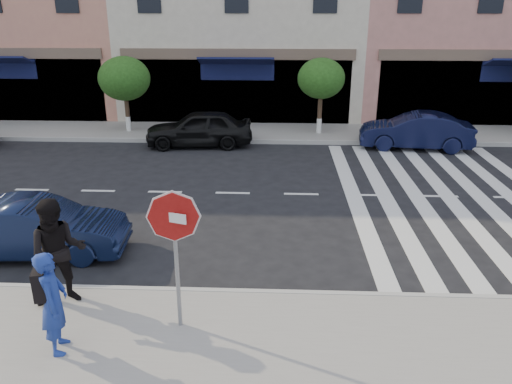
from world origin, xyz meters
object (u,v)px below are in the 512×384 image
walker (58,253)px  car_near_mid (37,228)px  car_far_mid (199,128)px  photographer (54,302)px  stop_sign (174,230)px  car_far_right (416,131)px

walker → car_near_mid: bearing=104.0°
car_near_mid → car_far_mid: bearing=-17.3°
photographer → car_near_mid: photographer is taller
stop_sign → car_far_right: (6.80, 11.72, -1.23)m
stop_sign → walker: stop_sign is taller
stop_sign → photographer: bearing=-141.1°
photographer → walker: bearing=5.4°
car_near_mid → car_far_right: size_ratio=0.92×
walker → car_far_right: walker is taller
car_near_mid → car_far_mid: (2.17, 9.05, 0.07)m
stop_sign → car_near_mid: stop_sign is taller
photographer → car_far_right: photographer is taller
car_far_mid → car_far_right: 8.24m
stop_sign → car_near_mid: size_ratio=0.63×
stop_sign → walker: size_ratio=1.22×
walker → car_far_right: size_ratio=0.48×
stop_sign → car_near_mid: 4.67m
car_far_right → car_near_mid: bearing=-42.3°
stop_sign → car_far_mid: (-1.44, 11.72, -1.22)m
stop_sign → walker: (-2.21, 0.62, -0.77)m
stop_sign → walker: 2.42m
car_far_right → car_far_mid: bearing=-83.4°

